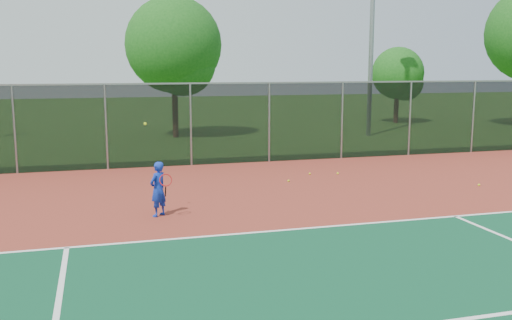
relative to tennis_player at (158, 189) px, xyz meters
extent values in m
plane|color=#2B5B1A|center=(4.94, -5.02, -0.70)|extent=(120.00, 120.00, 0.00)
cube|color=maroon|center=(4.94, -3.02, -0.69)|extent=(30.00, 20.00, 0.02)
cube|color=white|center=(6.94, -2.02, -0.67)|extent=(22.00, 0.10, 0.00)
cube|color=black|center=(4.94, 6.98, 0.82)|extent=(30.00, 0.04, 3.00)
cube|color=gray|center=(4.94, 6.98, 2.32)|extent=(30.00, 0.06, 0.06)
imported|color=#122FAB|center=(0.00, 0.00, -0.01)|extent=(0.58, 0.57, 1.34)
cylinder|color=black|center=(0.15, -0.25, -0.02)|extent=(0.03, 0.15, 0.27)
torus|color=#A51414|center=(0.15, -0.35, 0.28)|extent=(0.30, 0.13, 0.29)
sphere|color=#CEE51A|center=(-0.25, 0.10, 1.58)|extent=(0.07, 0.07, 0.07)
sphere|color=#CEE51A|center=(5.49, 4.03, -0.64)|extent=(0.07, 0.07, 0.07)
sphere|color=#CEE51A|center=(4.40, 3.08, -0.64)|extent=(0.07, 0.07, 0.07)
sphere|color=#CEE51A|center=(6.41, 3.81, -0.64)|extent=(0.07, 0.07, 0.07)
sphere|color=#CEE51A|center=(9.80, 0.90, -0.64)|extent=(0.07, 0.07, 0.07)
cylinder|color=gray|center=(12.43, 13.53, 5.73)|extent=(0.24, 0.24, 12.85)
cylinder|color=#331E12|center=(2.53, 15.63, 0.67)|extent=(0.30, 0.30, 2.73)
sphere|color=#154F15|center=(2.53, 15.63, 4.00)|extent=(4.85, 4.85, 4.85)
sphere|color=#154F15|center=(2.93, 15.33, 3.09)|extent=(3.33, 3.33, 3.33)
cylinder|color=#331E12|center=(17.27, 19.29, 0.23)|extent=(0.30, 0.30, 1.86)
sphere|color=#154F15|center=(17.27, 19.29, 2.50)|extent=(3.30, 3.30, 3.30)
sphere|color=#154F15|center=(17.67, 18.99, 1.88)|extent=(2.27, 2.27, 2.27)
camera|label=1|loc=(-1.36, -13.66, 2.94)|focal=40.00mm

